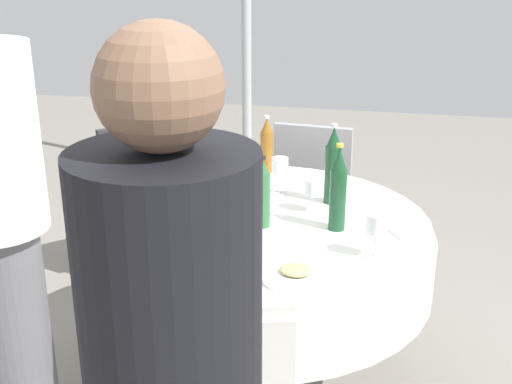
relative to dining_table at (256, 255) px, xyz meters
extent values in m
plane|color=gray|center=(0.00, 0.00, -0.59)|extent=(10.00, 10.00, 0.00)
cylinder|color=white|center=(0.00, 0.00, 0.13)|extent=(1.32, 1.32, 0.04)
cylinder|color=white|center=(0.00, 0.00, 0.00)|extent=(1.35, 1.35, 0.22)
cylinder|color=slate|center=(0.00, 0.00, -0.35)|extent=(0.14, 0.14, 0.48)
cylinder|color=slate|center=(0.00, 0.00, -0.58)|extent=(0.56, 0.56, 0.03)
cylinder|color=#194728|center=(-0.26, -0.24, 0.27)|extent=(0.07, 0.07, 0.23)
cone|color=#194728|center=(-0.26, -0.24, 0.42)|extent=(0.06, 0.06, 0.08)
cylinder|color=silver|center=(-0.26, -0.24, 0.47)|extent=(0.02, 0.02, 0.01)
cylinder|color=#194728|center=(-0.31, 0.03, 0.26)|extent=(0.06, 0.06, 0.23)
cone|color=#194728|center=(-0.31, 0.03, 0.42)|extent=(0.06, 0.06, 0.09)
cylinder|color=gold|center=(-0.31, 0.03, 0.47)|extent=(0.03, 0.03, 0.01)
cylinder|color=#8C5619|center=(0.07, -0.56, 0.24)|extent=(0.06, 0.06, 0.19)
cone|color=#8C5619|center=(0.07, -0.56, 0.37)|extent=(0.05, 0.05, 0.06)
cylinder|color=silver|center=(0.07, -0.56, 0.41)|extent=(0.02, 0.02, 0.01)
cylinder|color=#2D6B38|center=(-0.04, 0.06, 0.25)|extent=(0.06, 0.06, 0.20)
cone|color=#2D6B38|center=(-0.04, 0.06, 0.38)|extent=(0.05, 0.05, 0.06)
cylinder|color=black|center=(-0.04, 0.06, 0.41)|extent=(0.02, 0.02, 0.01)
cylinder|color=white|center=(-0.04, -0.29, 0.15)|extent=(0.06, 0.06, 0.00)
cylinder|color=white|center=(-0.04, -0.29, 0.19)|extent=(0.01, 0.01, 0.08)
cylinder|color=white|center=(-0.04, -0.29, 0.27)|extent=(0.07, 0.07, 0.07)
cylinder|color=white|center=(0.10, 0.06, 0.15)|extent=(0.06, 0.06, 0.00)
cylinder|color=white|center=(0.10, 0.06, 0.19)|extent=(0.01, 0.01, 0.08)
cylinder|color=white|center=(0.10, 0.06, 0.27)|extent=(0.06, 0.06, 0.07)
cylinder|color=maroon|center=(0.10, 0.06, 0.25)|extent=(0.05, 0.05, 0.03)
cylinder|color=white|center=(-0.45, 0.23, 0.15)|extent=(0.06, 0.06, 0.00)
cylinder|color=white|center=(-0.45, 0.23, 0.20)|extent=(0.01, 0.01, 0.08)
cylinder|color=white|center=(-0.45, 0.23, 0.27)|extent=(0.07, 0.07, 0.07)
cylinder|color=white|center=(0.05, -0.02, 0.15)|extent=(0.06, 0.06, 0.00)
cylinder|color=white|center=(0.05, -0.02, 0.19)|extent=(0.01, 0.01, 0.07)
cylinder|color=white|center=(0.05, -0.02, 0.26)|extent=(0.07, 0.07, 0.07)
cylinder|color=gold|center=(0.05, -0.02, 0.24)|extent=(0.06, 0.06, 0.03)
cylinder|color=white|center=(-0.20, -0.12, 0.15)|extent=(0.06, 0.06, 0.00)
cylinder|color=white|center=(-0.20, -0.12, 0.19)|extent=(0.01, 0.01, 0.07)
cylinder|color=white|center=(-0.20, -0.12, 0.25)|extent=(0.07, 0.07, 0.06)
cylinder|color=gold|center=(-0.20, -0.12, 0.23)|extent=(0.06, 0.06, 0.02)
cylinder|color=white|center=(0.16, -0.22, 0.16)|extent=(0.24, 0.24, 0.02)
ellipsoid|color=#8C9E59|center=(0.16, -0.22, 0.18)|extent=(0.11, 0.09, 0.02)
cylinder|color=white|center=(0.13, 0.29, 0.16)|extent=(0.22, 0.22, 0.02)
ellipsoid|color=tan|center=(0.13, 0.29, 0.18)|extent=(0.10, 0.09, 0.02)
cylinder|color=white|center=(-0.22, 0.43, 0.16)|extent=(0.23, 0.23, 0.02)
ellipsoid|color=tan|center=(-0.22, 0.43, 0.18)|extent=(0.10, 0.09, 0.02)
cube|color=silver|center=(-0.50, 0.00, 0.15)|extent=(0.11, 0.16, 0.00)
cube|color=silver|center=(0.40, 0.16, 0.15)|extent=(0.13, 0.15, 0.00)
cylinder|color=black|center=(-0.11, 1.25, 0.51)|extent=(0.34, 0.34, 0.56)
sphere|color=#8C664C|center=(-0.11, 1.25, 0.90)|extent=(0.22, 0.22, 0.22)
cylinder|color=slate|center=(0.75, 0.51, -0.17)|extent=(0.26, 0.26, 0.85)
cube|color=#99999E|center=(-0.10, -1.11, -0.14)|extent=(0.44, 0.44, 0.04)
cube|color=#99999E|center=(-0.09, -0.93, 0.07)|extent=(0.40, 0.08, 0.42)
cylinder|color=gray|center=(-0.29, -1.26, -0.38)|extent=(0.03, 0.03, 0.43)
cylinder|color=gray|center=(0.05, -1.29, -0.38)|extent=(0.03, 0.03, 0.43)
cylinder|color=gray|center=(-0.26, -0.92, -0.38)|extent=(0.03, 0.03, 0.43)
cylinder|color=gray|center=(0.08, -0.96, -0.38)|extent=(0.03, 0.03, 0.43)
cube|color=#2D2D33|center=(0.92, -0.88, -0.14)|extent=(0.57, 0.57, 0.04)
cube|color=#2D2D33|center=(0.79, -0.76, 0.07)|extent=(0.31, 0.32, 0.42)
cylinder|color=gray|center=(0.93, -1.12, -0.38)|extent=(0.03, 0.03, 0.43)
cylinder|color=gray|center=(1.16, -0.88, -0.38)|extent=(0.03, 0.03, 0.43)
cylinder|color=gray|center=(0.68, -0.89, -0.38)|extent=(0.03, 0.03, 0.43)
cylinder|color=gray|center=(0.92, -0.64, -0.38)|extent=(0.03, 0.03, 0.43)
cylinder|color=#B2B5B7|center=(0.60, -2.40, 0.67)|extent=(0.07, 0.07, 2.52)
camera|label=1|loc=(-0.50, 2.25, 1.12)|focal=46.33mm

